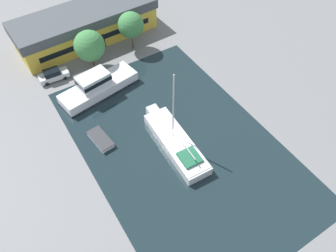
{
  "coord_description": "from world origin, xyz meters",
  "views": [
    {
      "loc": [
        -14.16,
        -19.85,
        32.73
      ],
      "look_at": [
        0.0,
        2.58,
        1.0
      ],
      "focal_mm": 35.0,
      "sensor_mm": 36.0,
      "label": 1
    }
  ],
  "objects_px": {
    "quay_tree_near_building": "(131,25)",
    "small_dinghy": "(101,139)",
    "sailboat_moored": "(175,142)",
    "motor_cruiser": "(98,86)",
    "warehouse_building": "(86,25)",
    "quay_tree_by_water": "(90,46)",
    "parked_car": "(53,75)"
  },
  "relations": [
    {
      "from": "quay_tree_near_building",
      "to": "small_dinghy",
      "type": "height_order",
      "value": "quay_tree_near_building"
    },
    {
      "from": "sailboat_moored",
      "to": "motor_cruiser",
      "type": "xyz_separation_m",
      "value": [
        -4.09,
        13.71,
        0.52
      ]
    },
    {
      "from": "warehouse_building",
      "to": "motor_cruiser",
      "type": "bearing_deg",
      "value": -110.13
    },
    {
      "from": "warehouse_building",
      "to": "sailboat_moored",
      "type": "bearing_deg",
      "value": -92.56
    },
    {
      "from": "quay_tree_near_building",
      "to": "sailboat_moored",
      "type": "relative_size",
      "value": 0.51
    },
    {
      "from": "warehouse_building",
      "to": "quay_tree_by_water",
      "type": "xyz_separation_m",
      "value": [
        -2.42,
        -7.56,
        1.48
      ]
    },
    {
      "from": "parked_car",
      "to": "small_dinghy",
      "type": "relative_size",
      "value": 1.09
    },
    {
      "from": "motor_cruiser",
      "to": "small_dinghy",
      "type": "height_order",
      "value": "motor_cruiser"
    },
    {
      "from": "parked_car",
      "to": "small_dinghy",
      "type": "bearing_deg",
      "value": 7.3
    },
    {
      "from": "parked_car",
      "to": "small_dinghy",
      "type": "distance_m",
      "value": 14.21
    },
    {
      "from": "warehouse_building",
      "to": "sailboat_moored",
      "type": "distance_m",
      "value": 26.67
    },
    {
      "from": "warehouse_building",
      "to": "parked_car",
      "type": "bearing_deg",
      "value": -143.56
    },
    {
      "from": "quay_tree_near_building",
      "to": "small_dinghy",
      "type": "distance_m",
      "value": 19.62
    },
    {
      "from": "quay_tree_by_water",
      "to": "small_dinghy",
      "type": "bearing_deg",
      "value": -110.73
    },
    {
      "from": "quay_tree_near_building",
      "to": "parked_car",
      "type": "height_order",
      "value": "quay_tree_near_building"
    },
    {
      "from": "quay_tree_near_building",
      "to": "quay_tree_by_water",
      "type": "bearing_deg",
      "value": -170.91
    },
    {
      "from": "warehouse_building",
      "to": "motor_cruiser",
      "type": "distance_m",
      "value": 13.6
    },
    {
      "from": "quay_tree_by_water",
      "to": "parked_car",
      "type": "bearing_deg",
      "value": 173.25
    },
    {
      "from": "quay_tree_by_water",
      "to": "small_dinghy",
      "type": "distance_m",
      "value": 14.86
    },
    {
      "from": "quay_tree_by_water",
      "to": "motor_cruiser",
      "type": "distance_m",
      "value": 6.26
    },
    {
      "from": "motor_cruiser",
      "to": "quay_tree_near_building",
      "type": "bearing_deg",
      "value": -63.5
    },
    {
      "from": "quay_tree_by_water",
      "to": "small_dinghy",
      "type": "height_order",
      "value": "quay_tree_by_water"
    },
    {
      "from": "parked_car",
      "to": "motor_cruiser",
      "type": "relative_size",
      "value": 0.37
    },
    {
      "from": "quay_tree_near_building",
      "to": "warehouse_building",
      "type": "bearing_deg",
      "value": 127.83
    },
    {
      "from": "warehouse_building",
      "to": "parked_car",
      "type": "relative_size",
      "value": 5.31
    },
    {
      "from": "quay_tree_near_building",
      "to": "parked_car",
      "type": "xyz_separation_m",
      "value": [
        -13.4,
        -0.46,
        -3.41
      ]
    },
    {
      "from": "quay_tree_by_water",
      "to": "motor_cruiser",
      "type": "height_order",
      "value": "quay_tree_by_water"
    },
    {
      "from": "warehouse_building",
      "to": "motor_cruiser",
      "type": "height_order",
      "value": "warehouse_building"
    },
    {
      "from": "parked_car",
      "to": "motor_cruiser",
      "type": "xyz_separation_m",
      "value": [
        4.36,
        -6.06,
        0.39
      ]
    },
    {
      "from": "warehouse_building",
      "to": "small_dinghy",
      "type": "height_order",
      "value": "warehouse_building"
    },
    {
      "from": "sailboat_moored",
      "to": "warehouse_building",
      "type": "bearing_deg",
      "value": 92.76
    },
    {
      "from": "warehouse_building",
      "to": "motor_cruiser",
      "type": "relative_size",
      "value": 1.98
    }
  ]
}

